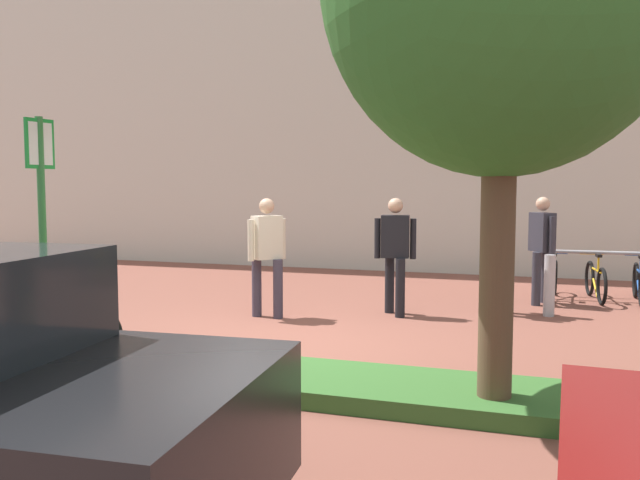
{
  "coord_description": "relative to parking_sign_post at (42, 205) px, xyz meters",
  "views": [
    {
      "loc": [
        2.76,
        -7.17,
        1.9
      ],
      "look_at": [
        -0.18,
        1.8,
        1.12
      ],
      "focal_mm": 36.95,
      "sensor_mm": 36.0,
      "label": 1
    }
  ],
  "objects": [
    {
      "name": "person_suited_navy",
      "position": [
        3.0,
        3.77,
        -0.72
      ],
      "size": [
        0.61,
        0.43,
        1.72
      ],
      "color": "black",
      "rests_on": "ground"
    },
    {
      "name": "parking_sign_post",
      "position": [
        0.0,
        0.0,
        0.0
      ],
      "size": [
        0.08,
        0.36,
        2.62
      ],
      "color": "#2D7238",
      "rests_on": "ground"
    },
    {
      "name": "person_casual_tan",
      "position": [
        4.46,
        4.36,
        -0.72
      ],
      "size": [
        0.29,
        0.61,
        1.72
      ],
      "color": "#2D2D38",
      "rests_on": "ground"
    },
    {
      "name": "building_facade",
      "position": [
        2.17,
        9.23,
        3.3
      ],
      "size": [
        28.0,
        1.2,
        10.0
      ],
      "primitive_type": "cube",
      "color": "beige",
      "rests_on": "ground"
    },
    {
      "name": "bike_at_sign",
      "position": [
        0.05,
        0.13,
        -1.35
      ],
      "size": [
        1.68,
        0.42,
        0.86
      ],
      "color": "black",
      "rests_on": "ground"
    },
    {
      "name": "ground_plane",
      "position": [
        2.17,
        1.51,
        -1.7
      ],
      "size": [
        60.0,
        60.0,
        0.0
      ],
      "primitive_type": "plane",
      "color": "brown"
    },
    {
      "name": "bollard_steel",
      "position": [
        5.16,
        4.39,
        -1.25
      ],
      "size": [
        0.16,
        0.16,
        0.9
      ],
      "primitive_type": "cylinder",
      "color": "#ADADB2",
      "rests_on": "ground"
    },
    {
      "name": "bike_rack_cluster",
      "position": [
        6.24,
        6.02,
        -1.35
      ],
      "size": [
        2.66,
        1.6,
        0.83
      ],
      "color": "#99999E",
      "rests_on": "ground"
    },
    {
      "name": "person_suited_dark",
      "position": [
        5.04,
        5.38,
        -0.72
      ],
      "size": [
        0.42,
        0.52,
        1.72
      ],
      "color": "#2D2D38",
      "rests_on": "ground"
    },
    {
      "name": "person_shirt_white",
      "position": [
        1.28,
        3.03,
        -0.72
      ],
      "size": [
        0.49,
        0.5,
        1.72
      ],
      "color": "#383342",
      "rests_on": "ground"
    },
    {
      "name": "planter_strip",
      "position": [
        1.88,
        0.0,
        -1.62
      ],
      "size": [
        7.0,
        1.1,
        0.16
      ],
      "primitive_type": "cube",
      "color": "#336028",
      "rests_on": "ground"
    }
  ]
}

